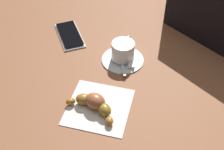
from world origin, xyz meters
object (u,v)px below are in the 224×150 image
croissant (94,103)px  espresso_cup (124,50)px  saucer (123,59)px  napkin (99,107)px  cell_phone (70,35)px  teaspoon (121,57)px  sugar_packet (133,60)px

croissant → espresso_cup: bearing=-10.8°
saucer → napkin: (-0.19, 0.03, -0.00)m
espresso_cup → napkin: espresso_cup is taller
cell_phone → croissant: bearing=-150.5°
teaspoon → napkin: (-0.20, 0.02, -0.01)m
napkin → croissant: croissant is taller
espresso_cup → teaspoon: (-0.00, 0.01, -0.02)m
teaspoon → sugar_packet: size_ratio=1.85×
espresso_cup → sugar_packet: 0.04m
saucer → napkin: bearing=171.9°
saucer → cell_phone: (0.08, 0.20, 0.00)m
espresso_cup → cell_phone: 0.22m
sugar_packet → napkin: bearing=160.9°
cell_phone → teaspoon: bearing=-113.1°
espresso_cup → teaspoon: size_ratio=0.81×
saucer → sugar_packet: (-0.01, -0.03, 0.01)m
sugar_packet → cell_phone: sugar_packet is taller
espresso_cup → sugar_packet: size_ratio=1.50×
napkin → espresso_cup: bearing=-8.3°
saucer → teaspoon: size_ratio=1.05×
saucer → cell_phone: bearing=67.4°
espresso_cup → napkin: (-0.20, 0.03, -0.03)m
teaspoon → cell_phone: (0.08, 0.19, -0.01)m
espresso_cup → cell_phone: (0.08, 0.20, -0.03)m
teaspoon → cell_phone: teaspoon is taller
saucer → napkin: size_ratio=0.79×
sugar_packet → saucer: bearing=75.2°
saucer → croissant: (-0.20, 0.04, 0.02)m
espresso_cup → saucer: bearing=164.1°
croissant → cell_phone: 0.33m
saucer → espresso_cup: (0.01, -0.00, 0.03)m
saucer → sugar_packet: sugar_packet is taller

